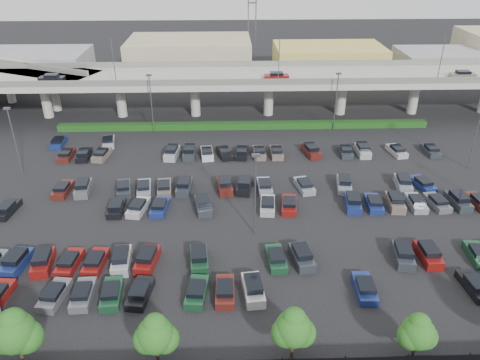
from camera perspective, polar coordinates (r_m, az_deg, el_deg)
The scene contains 8 objects.
ground at distance 62.32m, azimuth 1.34°, elevation -2.29°, with size 280.00×280.00×0.00m, color black.
overpass at distance 89.10m, azimuth 0.16°, elevation 12.15°, with size 150.00×13.00×15.80m.
hedge at distance 84.58m, azimuth 0.46°, elevation 6.66°, with size 66.00×1.60×1.10m, color #133810.
tree_row at distance 39.22m, azimuth 4.58°, elevation -17.70°, with size 65.07×3.66×5.94m.
parked_cars at distance 58.94m, azimuth -0.07°, elevation -3.53°, with size 63.13×41.64×1.67m.
light_poles at distance 61.13m, azimuth -2.56°, elevation 3.65°, with size 66.90×48.38×10.30m.
distant_buildings at distance 119.74m, azimuth 5.90°, elevation 14.61°, with size 138.00×24.00×9.00m.
comm_tower at distance 128.80m, azimuth 1.50°, elevation 21.07°, with size 2.40×2.40×30.00m.
Camera 1 is at (-3.13, -53.60, 31.64)m, focal length 35.00 mm.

